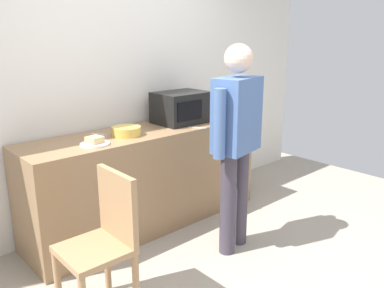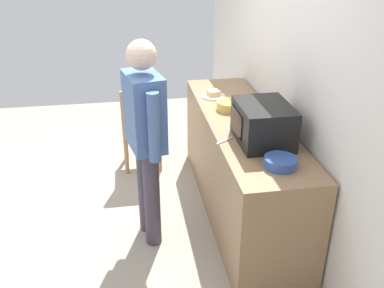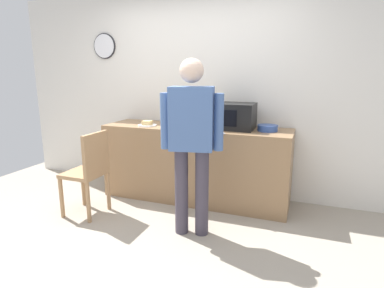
{
  "view_description": "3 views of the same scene",
  "coord_description": "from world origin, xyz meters",
  "px_view_note": "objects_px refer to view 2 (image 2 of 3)",
  "views": [
    {
      "loc": [
        -1.93,
        -1.63,
        1.75
      ],
      "look_at": [
        0.35,
        0.89,
        0.81
      ],
      "focal_mm": 36.8,
      "sensor_mm": 36.0,
      "label": 1
    },
    {
      "loc": [
        3.34,
        0.25,
        2.34
      ],
      "look_at": [
        0.3,
        0.74,
        0.82
      ],
      "focal_mm": 39.74,
      "sensor_mm": 36.0,
      "label": 2
    },
    {
      "loc": [
        1.37,
        -2.34,
        1.56
      ],
      "look_at": [
        0.18,
        0.86,
        0.79
      ],
      "focal_mm": 29.65,
      "sensor_mm": 36.0,
      "label": 3
    }
  ],
  "objects_px": {
    "fork_utensil": "(245,101)",
    "cereal_bowl": "(280,162)",
    "sandwich_plate": "(213,95)",
    "wooden_chair": "(141,125)",
    "person_standing": "(145,131)",
    "microwave": "(263,123)",
    "salad_bowl": "(230,105)",
    "spoon_utensil": "(225,141)"
  },
  "relations": [
    {
      "from": "fork_utensil",
      "to": "wooden_chair",
      "type": "height_order",
      "value": "wooden_chair"
    },
    {
      "from": "cereal_bowl",
      "to": "person_standing",
      "type": "bearing_deg",
      "value": -123.72
    },
    {
      "from": "cereal_bowl",
      "to": "fork_utensil",
      "type": "distance_m",
      "value": 1.26
    },
    {
      "from": "sandwich_plate",
      "to": "wooden_chair",
      "type": "bearing_deg",
      "value": -116.44
    },
    {
      "from": "wooden_chair",
      "to": "sandwich_plate",
      "type": "bearing_deg",
      "value": 63.56
    },
    {
      "from": "salad_bowl",
      "to": "fork_utensil",
      "type": "relative_size",
      "value": 1.46
    },
    {
      "from": "cereal_bowl",
      "to": "spoon_utensil",
      "type": "relative_size",
      "value": 1.33
    },
    {
      "from": "fork_utensil",
      "to": "wooden_chair",
      "type": "xyz_separation_m",
      "value": [
        -0.53,
        -0.97,
        -0.4
      ]
    },
    {
      "from": "sandwich_plate",
      "to": "cereal_bowl",
      "type": "height_order",
      "value": "cereal_bowl"
    },
    {
      "from": "microwave",
      "to": "cereal_bowl",
      "type": "relative_size",
      "value": 2.21
    },
    {
      "from": "sandwich_plate",
      "to": "person_standing",
      "type": "relative_size",
      "value": 0.14
    },
    {
      "from": "wooden_chair",
      "to": "cereal_bowl",
      "type": "bearing_deg",
      "value": 25.87
    },
    {
      "from": "cereal_bowl",
      "to": "person_standing",
      "type": "relative_size",
      "value": 0.13
    },
    {
      "from": "person_standing",
      "to": "wooden_chair",
      "type": "relative_size",
      "value": 1.8
    },
    {
      "from": "cereal_bowl",
      "to": "wooden_chair",
      "type": "bearing_deg",
      "value": -154.13
    },
    {
      "from": "microwave",
      "to": "person_standing",
      "type": "bearing_deg",
      "value": -101.64
    },
    {
      "from": "salad_bowl",
      "to": "cereal_bowl",
      "type": "relative_size",
      "value": 1.09
    },
    {
      "from": "cereal_bowl",
      "to": "fork_utensil",
      "type": "xyz_separation_m",
      "value": [
        -1.26,
        0.11,
        -0.03
      ]
    },
    {
      "from": "sandwich_plate",
      "to": "wooden_chair",
      "type": "relative_size",
      "value": 0.24
    },
    {
      "from": "sandwich_plate",
      "to": "wooden_chair",
      "type": "height_order",
      "value": "sandwich_plate"
    },
    {
      "from": "microwave",
      "to": "wooden_chair",
      "type": "xyz_separation_m",
      "value": [
        -1.38,
        -0.87,
        -0.55
      ]
    },
    {
      "from": "microwave",
      "to": "fork_utensil",
      "type": "xyz_separation_m",
      "value": [
        -0.85,
        0.11,
        -0.15
      ]
    },
    {
      "from": "microwave",
      "to": "sandwich_plate",
      "type": "bearing_deg",
      "value": -171.05
    },
    {
      "from": "cereal_bowl",
      "to": "fork_utensil",
      "type": "bearing_deg",
      "value": 175.18
    },
    {
      "from": "microwave",
      "to": "person_standing",
      "type": "height_order",
      "value": "person_standing"
    },
    {
      "from": "sandwich_plate",
      "to": "salad_bowl",
      "type": "xyz_separation_m",
      "value": [
        0.35,
        0.08,
        0.02
      ]
    },
    {
      "from": "sandwich_plate",
      "to": "person_standing",
      "type": "xyz_separation_m",
      "value": [
        0.85,
        -0.71,
        0.05
      ]
    },
    {
      "from": "salad_bowl",
      "to": "person_standing",
      "type": "distance_m",
      "value": 0.95
    },
    {
      "from": "sandwich_plate",
      "to": "cereal_bowl",
      "type": "distance_m",
      "value": 1.45
    },
    {
      "from": "fork_utensil",
      "to": "cereal_bowl",
      "type": "bearing_deg",
      "value": -4.82
    },
    {
      "from": "microwave",
      "to": "fork_utensil",
      "type": "relative_size",
      "value": 2.94
    },
    {
      "from": "spoon_utensil",
      "to": "person_standing",
      "type": "relative_size",
      "value": 0.1
    },
    {
      "from": "cereal_bowl",
      "to": "spoon_utensil",
      "type": "xyz_separation_m",
      "value": [
        -0.45,
        -0.28,
        -0.03
      ]
    },
    {
      "from": "wooden_chair",
      "to": "spoon_utensil",
      "type": "bearing_deg",
      "value": 23.76
    },
    {
      "from": "fork_utensil",
      "to": "person_standing",
      "type": "relative_size",
      "value": 0.1
    },
    {
      "from": "fork_utensil",
      "to": "person_standing",
      "type": "bearing_deg",
      "value": -55.53
    },
    {
      "from": "salad_bowl",
      "to": "cereal_bowl",
      "type": "distance_m",
      "value": 1.09
    },
    {
      "from": "sandwich_plate",
      "to": "person_standing",
      "type": "distance_m",
      "value": 1.11
    },
    {
      "from": "sandwich_plate",
      "to": "spoon_utensil",
      "type": "relative_size",
      "value": 1.35
    },
    {
      "from": "salad_bowl",
      "to": "wooden_chair",
      "type": "distance_m",
      "value": 1.14
    },
    {
      "from": "cereal_bowl",
      "to": "spoon_utensil",
      "type": "bearing_deg",
      "value": -148.33
    },
    {
      "from": "sandwich_plate",
      "to": "fork_utensil",
      "type": "bearing_deg",
      "value": 56.29
    }
  ]
}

